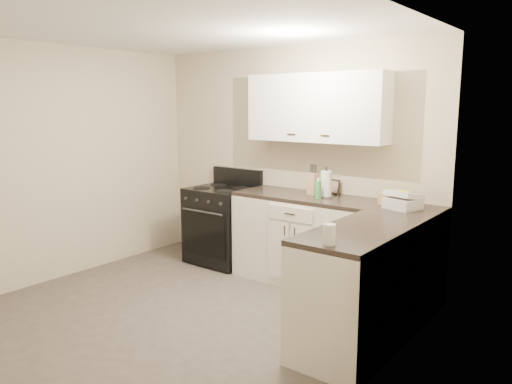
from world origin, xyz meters
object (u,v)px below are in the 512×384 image
Objects in this scene: wicker_basket at (400,200)px; stove at (222,225)px; knife_block at (313,184)px; paper_towel at (326,184)px; countertop_grill at (403,203)px.

stove is at bearing -177.59° from wicker_basket.
knife_block is 0.96m from wicker_basket.
paper_towel reaches higher than stove.
paper_towel is 0.85m from countertop_grill.
wicker_basket reaches higher than countertop_grill.
knife_block is at bearing -171.73° from countertop_grill.
knife_block is at bearing 162.48° from paper_towel.
wicker_basket is at bearing 9.99° from knife_block.
countertop_grill is (2.20, -0.02, 0.53)m from stove.
paper_towel is (1.36, 0.06, 0.61)m from stove.
knife_block is at bearing 5.94° from stove.
wicker_basket is at bearing 138.05° from countertop_grill.
knife_block is 0.85× the size of paper_towel.
knife_block is 0.83× the size of countertop_grill.
stove is 3.27× the size of countertop_grill.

